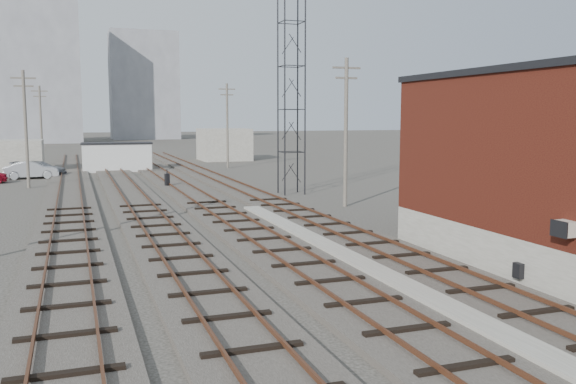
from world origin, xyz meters
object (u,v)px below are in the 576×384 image
switch_stand (167,180)px  site_trailer (117,157)px  car_grey (39,169)px  car_silver (31,170)px

switch_stand → site_trailer: size_ratio=0.19×
switch_stand → site_trailer: 16.78m
site_trailer → car_grey: bearing=-154.0°
car_silver → car_grey: car_silver is taller
site_trailer → switch_stand: bearing=-78.6°
car_grey → car_silver: bearing=-179.0°
site_trailer → car_grey: site_trailer is taller
site_trailer → car_grey: size_ratio=1.45×
car_grey → switch_stand: bearing=-127.6°
car_silver → car_grey: size_ratio=0.95×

